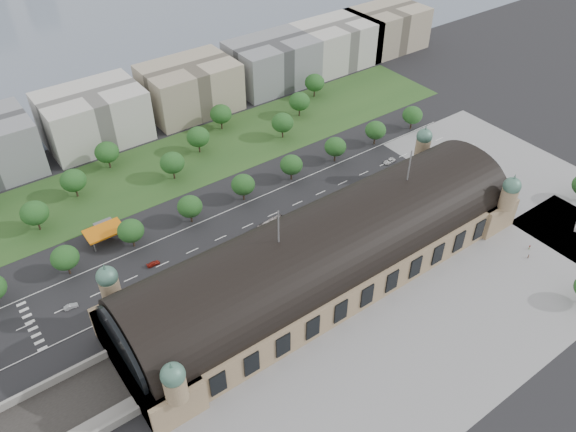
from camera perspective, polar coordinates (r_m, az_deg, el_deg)
ground at (r=196.93m, az=3.89°, el=-5.89°), size 900.00×900.00×0.00m
station at (r=189.82m, az=4.03°, el=-3.69°), size 150.00×48.40×44.30m
plaza_south at (r=183.02m, az=15.35°, el=-12.27°), size 190.00×48.00×0.12m
plaza_east at (r=261.70m, az=21.68°, el=3.97°), size 56.00×100.00×0.12m
road_slab at (r=211.77m, az=-6.86°, el=-2.25°), size 260.00×26.00×0.10m
grass_belt at (r=253.52m, az=-12.27°, el=4.88°), size 300.00×45.00×0.10m
petrol_station at (r=220.82m, az=-18.14°, el=-1.23°), size 14.00×13.00×5.05m
lake at (r=435.59m, az=-23.04°, el=17.58°), size 700.00×320.00×0.08m
office_3 at (r=276.33m, az=-19.15°, el=9.51°), size 45.00×32.00×24.00m
office_4 at (r=291.77m, az=-9.92°, el=12.73°), size 45.00×32.00×24.00m
office_5 at (r=314.48m, az=-1.64°, el=15.28°), size 45.00×32.00×24.00m
office_6 at (r=339.95m, az=4.88°, el=17.05°), size 45.00×32.00×24.00m
office_7 at (r=365.77m, az=9.94°, el=18.25°), size 45.00×32.00×24.00m
tree_row_2 at (r=206.09m, az=-21.72°, el=-3.97°), size 9.60×9.60×11.52m
tree_row_3 at (r=209.86m, az=-15.69°, el=-1.45°), size 9.60×9.60×11.52m
tree_row_4 at (r=216.25m, az=-9.95°, el=0.96°), size 9.60×9.60×11.52m
tree_row_5 at (r=225.03m, az=-4.59°, el=3.20°), size 9.60×9.60×11.52m
tree_row_6 at (r=235.93m, az=0.34°, el=5.22°), size 9.60×9.60×11.52m
tree_row_7 at (r=248.68m, az=4.83°, el=7.03°), size 9.60×9.60×11.52m
tree_row_8 at (r=263.00m, az=8.88°, el=8.60°), size 9.60×9.60×11.52m
tree_row_9 at (r=278.66m, az=12.53°, el=9.98°), size 9.60×9.60×11.52m
tree_belt_3 at (r=229.36m, az=-24.36°, el=0.28°), size 10.40×10.40×12.48m
tree_belt_4 at (r=241.57m, az=-20.98°, el=3.40°), size 10.40×10.40×12.48m
tree_belt_5 at (r=255.17m, az=-17.93°, el=6.19°), size 10.40×10.40×12.48m
tree_belt_6 at (r=241.04m, az=-11.68°, el=5.32°), size 10.40×10.40×12.48m
tree_belt_7 at (r=256.94m, az=-9.12°, el=7.95°), size 10.40×10.40×12.48m
tree_belt_8 at (r=273.75m, az=-6.84°, el=10.25°), size 10.40×10.40×12.48m
tree_belt_9 at (r=264.75m, az=-0.56°, el=9.47°), size 10.40×10.40×12.48m
tree_belt_10 at (r=283.15m, az=1.17°, el=11.56°), size 10.40×10.40×12.48m
tree_belt_11 at (r=302.10m, az=2.72°, el=13.39°), size 10.40×10.40×12.48m
traffic_car_1 at (r=198.30m, az=-21.19°, el=-8.56°), size 4.59×2.01×1.47m
traffic_car_3 at (r=204.81m, az=-13.53°, el=-4.73°), size 4.75×1.99×1.37m
traffic_car_4 at (r=221.56m, az=1.03°, el=0.48°), size 4.04×1.89×1.34m
traffic_car_6 at (r=254.33m, az=10.26°, el=5.52°), size 6.04×3.16×1.62m
parked_car_0 at (r=190.39m, az=-13.31°, el=-8.87°), size 4.57×3.33×1.44m
parked_car_1 at (r=190.23m, az=-16.48°, el=-9.66°), size 6.03×4.39×1.52m
parked_car_2 at (r=193.54m, az=-13.12°, el=-7.80°), size 5.72×4.84×1.57m
parked_car_3 at (r=191.60m, az=-13.85°, el=-8.58°), size 4.69×3.62×1.49m
parked_car_4 at (r=192.06m, az=-13.28°, el=-8.28°), size 4.99×4.27×1.62m
parked_car_5 at (r=200.82m, az=-6.34°, el=-4.69°), size 5.85×4.22×1.48m
parked_car_6 at (r=196.90m, az=-9.50°, el=-6.15°), size 5.90×4.73×1.60m
bus_west at (r=203.37m, az=-5.26°, el=-3.50°), size 13.22×3.60×3.65m
bus_mid at (r=214.06m, az=-1.74°, el=-0.82°), size 11.95×3.83×3.27m
bus_east at (r=217.83m, az=1.76°, el=-0.05°), size 10.69×2.82×2.96m
pedestrian_0 at (r=223.30m, az=23.33°, el=-2.94°), size 0.92×0.57×1.81m
pedestrian_1 at (r=219.27m, az=23.23°, el=-3.80°), size 0.76×0.73×1.75m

